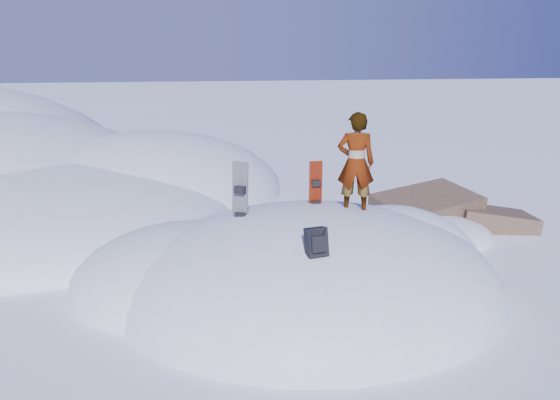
{
  "coord_description": "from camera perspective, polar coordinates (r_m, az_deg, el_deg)",
  "views": [
    {
      "loc": [
        -1.87,
        -8.99,
        4.34
      ],
      "look_at": [
        -0.53,
        0.3,
        1.67
      ],
      "focal_mm": 35.0,
      "sensor_mm": 36.0,
      "label": 1
    }
  ],
  "objects": [
    {
      "name": "ground",
      "position": [
        10.16,
        3.26,
        -9.42
      ],
      "size": [
        120.0,
        120.0,
        0.0
      ],
      "primitive_type": "plane",
      "color": "white",
      "rests_on": "ground"
    },
    {
      "name": "snow_mound",
      "position": [
        10.34,
        2.05,
        -8.93
      ],
      "size": [
        8.0,
        6.0,
        3.0
      ],
      "color": "silver",
      "rests_on": "ground"
    },
    {
      "name": "rock_outcrop",
      "position": [
        13.92,
        15.95,
        -2.82
      ],
      "size": [
        4.68,
        4.41,
        1.68
      ],
      "color": "brown",
      "rests_on": "ground"
    },
    {
      "name": "snowboard_red",
      "position": [
        10.31,
        3.74,
        0.48
      ],
      "size": [
        0.25,
        0.13,
        1.35
      ],
      "rotation": [
        0.0,
        0.0,
        0.08
      ],
      "color": "#AE2709",
      "rests_on": "snow_mound"
    },
    {
      "name": "snowboard_dark",
      "position": [
        9.78,
        -4.19,
        -0.58
      ],
      "size": [
        0.33,
        0.3,
        1.62
      ],
      "rotation": [
        0.0,
        0.0,
        -0.53
      ],
      "color": "black",
      "rests_on": "snow_mound"
    },
    {
      "name": "backpack",
      "position": [
        8.21,
        3.84,
        -4.42
      ],
      "size": [
        0.36,
        0.41,
        0.51
      ],
      "rotation": [
        0.0,
        0.0,
        0.19
      ],
      "color": "black",
      "rests_on": "snow_mound"
    },
    {
      "name": "gear_pile",
      "position": [
        8.82,
        -9.58,
        -13.0
      ],
      "size": [
        0.87,
        0.68,
        0.23
      ],
      "rotation": [
        0.0,
        0.0,
        0.35
      ],
      "color": "black",
      "rests_on": "ground"
    },
    {
      "name": "person",
      "position": [
        9.95,
        7.92,
        3.85
      ],
      "size": [
        0.75,
        0.58,
        1.85
      ],
      "primitive_type": "imported",
      "rotation": [
        0.0,
        0.0,
        2.92
      ],
      "color": "slate",
      "rests_on": "snow_mound"
    }
  ]
}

